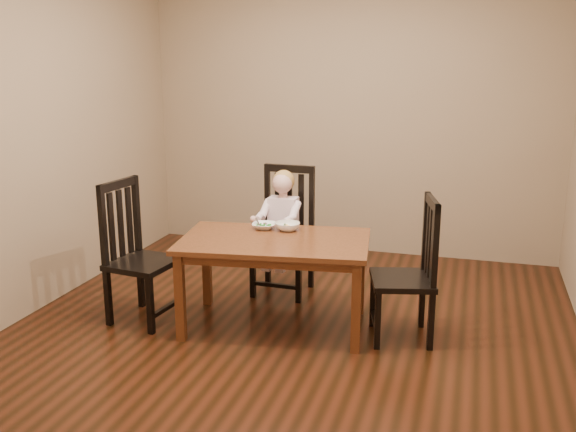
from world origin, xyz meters
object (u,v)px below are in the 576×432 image
(chair_left, at_px, (137,254))
(bowl_veg, at_px, (288,226))
(toddler, at_px, (282,219))
(dining_table, at_px, (275,249))
(bowl_peas, at_px, (264,226))
(chair_child, at_px, (285,233))
(chair_right, at_px, (410,272))

(chair_left, relative_size, bowl_veg, 5.67)
(toddler, bearing_deg, chair_left, 45.04)
(dining_table, xyz_separation_m, bowl_veg, (0.02, 0.25, 0.11))
(chair_left, height_order, bowl_peas, chair_left)
(chair_child, height_order, chair_right, chair_child)
(bowl_veg, bearing_deg, chair_right, -10.56)
(dining_table, distance_m, chair_right, 0.96)
(chair_child, xyz_separation_m, toddler, (-0.00, -0.05, 0.13))
(chair_child, relative_size, chair_right, 1.04)
(chair_left, relative_size, bowl_peas, 5.96)
(dining_table, bearing_deg, chair_right, 4.45)
(dining_table, height_order, bowl_veg, bowl_veg)
(toddler, bearing_deg, chair_child, -90.00)
(dining_table, bearing_deg, bowl_peas, 123.89)
(chair_left, distance_m, toddler, 1.20)
(chair_child, bearing_deg, bowl_peas, 89.85)
(toddler, distance_m, bowl_veg, 0.46)
(dining_table, relative_size, chair_child, 1.36)
(chair_child, relative_size, bowl_veg, 5.65)
(toddler, bearing_deg, chair_right, 152.68)
(chair_right, bearing_deg, chair_child, 45.13)
(chair_child, height_order, toddler, chair_child)
(chair_right, relative_size, bowl_peas, 5.72)
(toddler, bearing_deg, bowl_veg, 113.01)
(toddler, relative_size, bowl_veg, 2.85)
(chair_right, bearing_deg, bowl_peas, 67.62)
(chair_child, xyz_separation_m, chair_right, (1.09, -0.65, -0.02))
(dining_table, xyz_separation_m, bowl_peas, (-0.16, 0.24, 0.10))
(chair_child, relative_size, chair_left, 1.00)
(bowl_peas, bearing_deg, chair_child, 88.47)
(chair_left, bearing_deg, chair_right, 104.03)
(dining_table, distance_m, chair_child, 0.74)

